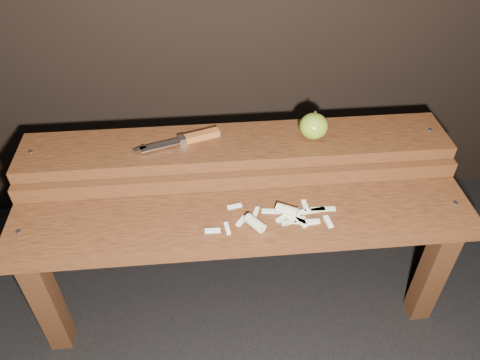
{
  "coord_description": "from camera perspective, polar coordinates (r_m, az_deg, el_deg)",
  "views": [
    {
      "loc": [
        -0.09,
        -0.88,
        1.28
      ],
      "look_at": [
        0.0,
        0.06,
        0.45
      ],
      "focal_mm": 35.0,
      "sensor_mm": 36.0,
      "label": 1
    }
  ],
  "objects": [
    {
      "name": "apple",
      "position": [
        1.32,
        8.97,
        6.51
      ],
      "size": [
        0.08,
        0.08,
        0.08
      ],
      "color": "olive",
      "rests_on": "bench_rear_tier"
    },
    {
      "name": "knife",
      "position": [
        1.31,
        -5.93,
        5.12
      ],
      "size": [
        0.24,
        0.09,
        0.02
      ],
      "color": "brown",
      "rests_on": "bench_rear_tier"
    },
    {
      "name": "apple_scraps",
      "position": [
        1.19,
        4.63,
        -4.47
      ],
      "size": [
        0.34,
        0.11,
        0.03
      ],
      "color": "beige",
      "rests_on": "bench_front_tier"
    },
    {
      "name": "bench_front_tier",
      "position": [
        1.24,
        0.52,
        -7.06
      ],
      "size": [
        1.2,
        0.2,
        0.42
      ],
      "color": "#381D0E",
      "rests_on": "ground"
    },
    {
      "name": "bench_rear_tier",
      "position": [
        1.36,
        -0.41,
        1.77
      ],
      "size": [
        1.2,
        0.21,
        0.5
      ],
      "color": "#381D0E",
      "rests_on": "ground"
    },
    {
      "name": "ground",
      "position": [
        1.55,
        0.21,
        -14.1
      ],
      "size": [
        60.0,
        60.0,
        0.0
      ],
      "primitive_type": "plane",
      "color": "black"
    }
  ]
}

